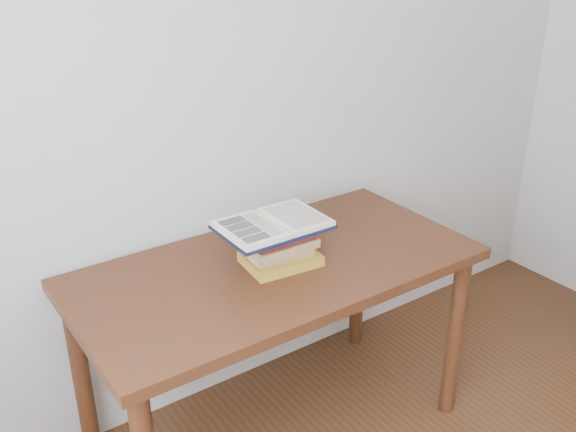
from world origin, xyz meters
TOP-DOWN VIEW (x-y plane):
  - desk at (-0.09, 1.38)m, footprint 1.35×0.68m
  - book_stack at (-0.09, 1.38)m, footprint 0.25×0.20m
  - open_book at (-0.10, 1.39)m, footprint 0.35×0.24m

SIDE VIEW (x-z plane):
  - desk at x=-0.09m, z-range 0.26..0.99m
  - book_stack at x=-0.09m, z-range 0.72..0.85m
  - open_book at x=-0.10m, z-range 0.85..0.88m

